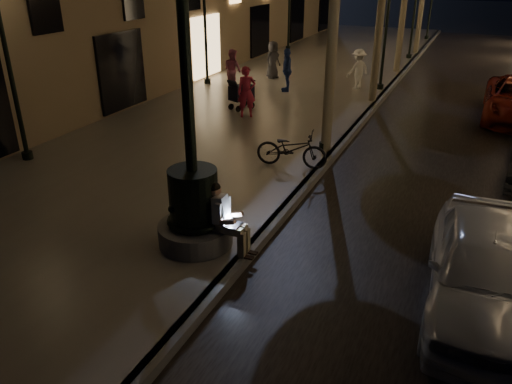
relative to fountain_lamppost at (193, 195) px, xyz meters
The scene contains 18 objects.
ground 13.09m from the fountain_lamppost, 85.60° to the left, with size 120.00×120.00×0.00m, color black.
cobble_lane 13.65m from the fountain_lamppost, 72.90° to the left, with size 6.00×45.00×0.02m, color black.
promenade 13.39m from the fountain_lamppost, 102.99° to the left, with size 8.00×45.00×0.20m, color slate.
curb_strip 13.09m from the fountain_lamppost, 85.60° to the left, with size 0.25×45.00×0.20m, color #59595B.
fountain_lamppost is the anchor object (origin of this frame).
seated_man_laptop 0.68m from the fountain_lamppost, ahead, with size 0.96×0.33×1.33m.
lamp_curb_a 6.37m from the fountain_lamppost, 83.35° to the left, with size 0.36×0.36×4.81m.
lamp_curb_b 14.16m from the fountain_lamppost, 87.14° to the left, with size 0.36×0.36×4.81m.
lamp_left_a 7.00m from the fountain_lamppost, 162.65° to the left, with size 0.36×0.36×4.81m.
lamp_left_b 13.75m from the fountain_lamppost, 118.07° to the left, with size 0.36×0.36×4.81m.
stroller 9.41m from the fountain_lamppost, 110.21° to the left, with size 0.78×1.17×1.20m.
car_front 5.04m from the fountain_lamppost, ahead, with size 1.72×4.28×1.46m, color #B3B5BC.
pedestrian_red 8.50m from the fountain_lamppost, 108.37° to the left, with size 0.62×0.41×1.70m, color #AD223E.
pedestrian_pink 12.29m from the fountain_lamppost, 113.02° to the left, with size 0.81×0.63×1.66m, color #C7698F.
pedestrian_white 13.63m from the fountain_lamppost, 90.84° to the left, with size 1.05×0.60×1.62m, color white.
pedestrian_blue 12.39m from the fountain_lamppost, 102.81° to the left, with size 1.00×0.42×1.71m, color navy.
pedestrian_dark 14.78m from the fountain_lamppost, 106.55° to the left, with size 0.80×0.52×1.63m, color #353439.
bicycle 4.42m from the fountain_lamppost, 86.03° to the left, with size 0.64×1.84×0.97m, color black.
Camera 1 is at (3.36, -5.03, 5.08)m, focal length 35.00 mm.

